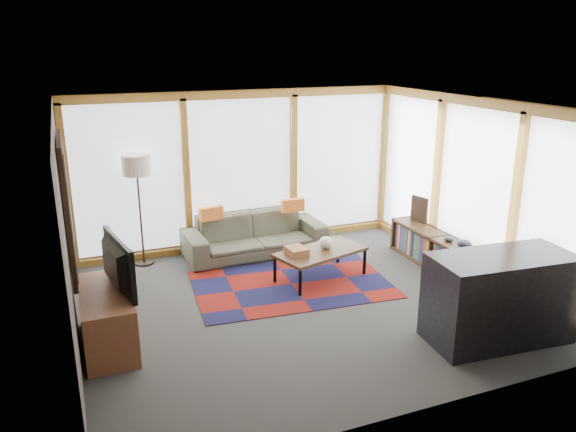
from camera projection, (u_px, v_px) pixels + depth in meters
name	position (u px, v px, depth m)	size (l,w,h in m)	color
ground	(299.00, 303.00, 7.43)	(5.50, 5.50, 0.00)	#2B2B29
room_envelope	(317.00, 178.00, 7.65)	(5.52, 5.02, 2.62)	#463831
rug	(292.00, 284.00, 8.01)	(2.75, 1.77, 0.01)	maroon
sofa	(255.00, 235.00, 9.08)	(2.26, 0.88, 0.66)	#40412F
pillow_left	(211.00, 213.00, 8.73)	(0.38, 0.11, 0.21)	orange
pillow_right	(293.00, 205.00, 9.16)	(0.38, 0.11, 0.21)	orange
floor_lamp	(140.00, 211.00, 8.53)	(0.43, 0.43, 1.73)	#312619
coffee_table	(320.00, 264.00, 8.16)	(1.31, 0.66, 0.44)	black
book_stack	(296.00, 251.00, 7.92)	(0.25, 0.32, 0.11)	brown
vase	(326.00, 243.00, 8.14)	(0.21, 0.21, 0.18)	beige
bookshelf	(439.00, 253.00, 8.50)	(0.38, 2.10, 0.53)	black
bowl_a	(464.00, 243.00, 7.97)	(0.21, 0.21, 0.10)	black
bowl_b	(449.00, 239.00, 8.19)	(0.15, 0.15, 0.07)	black
shelf_picture	(419.00, 209.00, 9.04)	(0.04, 0.32, 0.42)	black
tv_console	(107.00, 318.00, 6.33)	(0.55, 1.31, 0.66)	brown
television	(110.00, 265.00, 6.18)	(1.05, 0.14, 0.60)	black
bar_counter	(499.00, 298.00, 6.41)	(1.63, 0.76, 1.03)	black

